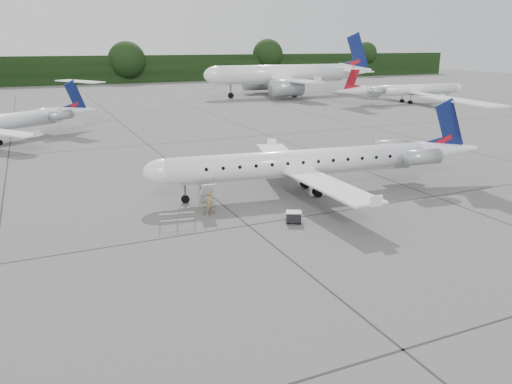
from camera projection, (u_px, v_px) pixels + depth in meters
name	position (u px, v px, depth m)	size (l,w,h in m)	color
ground	(342.00, 224.00, 32.50)	(320.00, 320.00, 0.00)	slate
treeline	(92.00, 70.00, 145.01)	(260.00, 4.00, 8.00)	black
main_regional_jet	(301.00, 150.00, 38.32)	(26.86, 19.34, 6.89)	white
airstair	(206.00, 195.00, 34.90)	(0.85, 2.09, 2.16)	white
passenger	(210.00, 203.00, 33.87)	(0.63, 0.41, 1.73)	olive
safety_railing	(177.00, 221.00, 31.58)	(2.20, 0.08, 1.00)	gray
baggage_cart	(294.00, 217.00, 32.56)	(0.97, 0.78, 0.84)	black
bg_narrowbody	(282.00, 65.00, 109.79)	(38.20, 27.51, 13.71)	white
bg_regional_right	(412.00, 84.00, 98.04)	(27.41, 19.73, 7.19)	white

